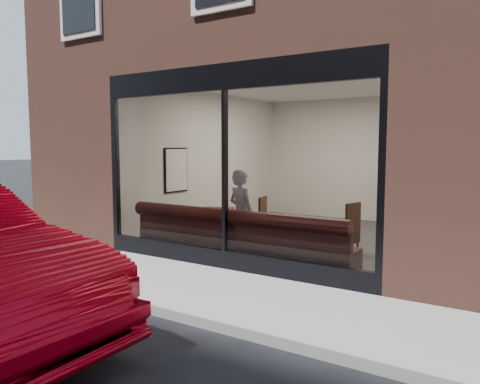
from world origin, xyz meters
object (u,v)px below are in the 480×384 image
Objects in this scene: banquette at (239,250)px; person at (241,215)px; cafe_chair_left at (254,231)px; cafe_table_right at (288,218)px; cafe_table_left at (217,210)px; cafe_chair_right at (343,241)px.

person reaches higher than banquette.
banquette is at bearing 100.39° from cafe_chair_left.
banquette is 0.98m from cafe_table_right.
banquette is at bearing -37.52° from cafe_table_left.
cafe_table_left reaches higher than banquette.
person is 0.79m from cafe_table_right.
cafe_table_left is (-1.02, 0.78, 0.52)m from banquette.
person is 1.06m from cafe_table_left.
cafe_chair_right is (0.60, 1.03, -0.50)m from cafe_table_right.
cafe_table_right is at bearing -7.16° from cafe_table_left.
cafe_table_right is at bearing 43.68° from banquette.
cafe_table_left is 1.63m from cafe_table_right.
cafe_chair_right is at bearing 170.14° from cafe_chair_left.
cafe_table_right reaches higher than cafe_chair_right.
cafe_chair_left is (-0.54, 1.29, -0.54)m from person.
cafe_chair_left is at bearing 17.06° from cafe_chair_right.
cafe_table_left is at bearing 50.81° from cafe_chair_left.
banquette is 1.38m from cafe_table_left.
cafe_table_right is 1.38× the size of cafe_chair_right.
cafe_table_left is at bearing 172.84° from cafe_table_right.
person reaches higher than cafe_chair_right.
banquette is at bearing -136.32° from cafe_table_right.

